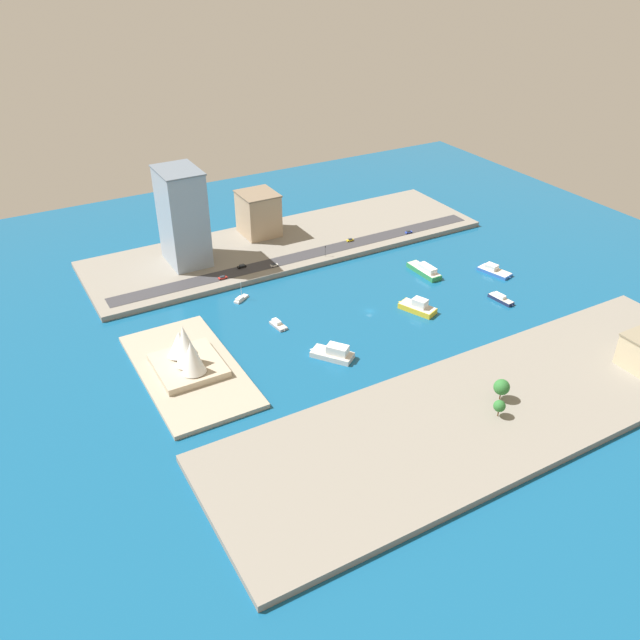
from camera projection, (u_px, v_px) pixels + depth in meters
ground_plane at (370, 311)px, 327.58m from camera, size 440.00×440.00×0.00m
quay_west at (494, 408)px, 259.84m from camera, size 70.00×240.00×2.90m
quay_east at (288, 243)px, 393.82m from camera, size 70.00×240.00×2.90m
peninsula_point at (189, 370)px, 282.64m from camera, size 79.36×39.93×2.00m
road_strip at (306, 255)px, 376.23m from camera, size 10.94×228.00×0.15m
ferry_green_doubledeck at (424, 270)px, 361.62m from camera, size 25.10×7.29×5.78m
yacht_sleek_gray at (278, 325)px, 314.69m from camera, size 11.29×5.45×2.84m
ferry_white_commuter at (334, 353)px, 291.28m from camera, size 19.95×17.79×6.77m
ferry_yellow_fast at (418, 307)px, 326.58m from camera, size 20.97×14.26×7.13m
patrol_launch_navy at (501, 299)px, 335.83m from camera, size 15.67×5.76×3.45m
sailboat_small_white at (241, 299)px, 336.70m from camera, size 7.67×9.72×10.57m
catamaran_blue at (494, 270)px, 362.88m from camera, size 20.31×12.12×4.51m
apartment_midrise_tan at (258, 213)px, 395.82m from camera, size 23.88×21.81×26.17m
tower_tall_glass at (183, 217)px, 355.94m from camera, size 29.67×21.63×53.46m
taxi_yellow_cab at (350, 240)px, 392.06m from camera, size 1.88×4.36×1.56m
pickup_red at (223, 277)px, 350.61m from camera, size 2.05×4.86×1.54m
hatchback_blue at (409, 232)px, 402.32m from camera, size 1.93×4.44×1.57m
van_white at (274, 265)px, 363.36m from camera, size 2.14×4.33×1.49m
suv_black at (242, 266)px, 361.79m from camera, size 2.10×4.97×1.72m
traffic_light_waterfront at (325, 249)px, 372.81m from camera, size 0.36×0.36×6.50m
opera_landmark at (187, 354)px, 278.51m from camera, size 30.68×27.64×21.64m
park_tree_cluster at (501, 392)px, 256.84m from camera, size 13.17×13.57×9.28m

